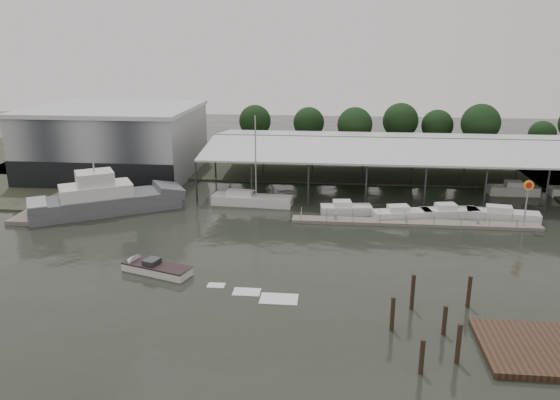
# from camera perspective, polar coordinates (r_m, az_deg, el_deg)

# --- Properties ---
(ground) EXTENTS (200.00, 200.00, 0.00)m
(ground) POSITION_cam_1_polar(r_m,az_deg,el_deg) (54.54, -0.59, -5.51)
(ground) COLOR black
(ground) RESTS_ON ground
(land_strip_far) EXTENTS (140.00, 30.00, 0.30)m
(land_strip_far) POSITION_cam_1_polar(r_m,az_deg,el_deg) (94.61, 2.24, 4.13)
(land_strip_far) COLOR #3E4232
(land_strip_far) RESTS_ON ground
(land_strip_west) EXTENTS (20.00, 40.00, 0.30)m
(land_strip_west) POSITION_cam_1_polar(r_m,az_deg,el_deg) (94.53, -23.29, 2.76)
(land_strip_west) COLOR #3E4232
(land_strip_west) RESTS_ON ground
(storage_warehouse) EXTENTS (24.50, 20.50, 10.50)m
(storage_warehouse) POSITION_cam_1_polar(r_m,az_deg,el_deg) (88.26, -16.81, 5.96)
(storage_warehouse) COLOR #989DA2
(storage_warehouse) RESTS_ON ground
(covered_boat_shed) EXTENTS (58.24, 24.00, 6.96)m
(covered_boat_shed) POSITION_cam_1_polar(r_m,az_deg,el_deg) (80.33, 13.89, 5.80)
(covered_boat_shed) COLOR silver
(covered_boat_shed) RESTS_ON ground
(trawler_dock) EXTENTS (3.00, 18.00, 0.50)m
(trawler_dock) POSITION_cam_1_polar(r_m,az_deg,el_deg) (76.20, -22.36, -0.11)
(trawler_dock) COLOR slate
(trawler_dock) RESTS_ON ground
(floating_dock) EXTENTS (28.00, 2.00, 1.40)m
(floating_dock) POSITION_cam_1_polar(r_m,az_deg,el_deg) (64.23, 13.86, -2.35)
(floating_dock) COLOR slate
(floating_dock) RESTS_ON ground
(shell_fuel_sign) EXTENTS (1.10, 0.18, 5.55)m
(shell_fuel_sign) POSITION_cam_1_polar(r_m,az_deg,el_deg) (66.00, 24.45, 0.51)
(shell_fuel_sign) COLOR #939598
(shell_fuel_sign) RESTS_ON ground
(grey_trawler) EXTENTS (18.14, 13.57, 8.84)m
(grey_trawler) POSITION_cam_1_polar(r_m,az_deg,el_deg) (69.90, -17.63, 0.07)
(grey_trawler) COLOR #575B61
(grey_trawler) RESTS_ON ground
(white_sailboat) EXTENTS (10.39, 3.33, 11.62)m
(white_sailboat) POSITION_cam_1_polar(r_m,az_deg,el_deg) (69.77, -3.06, 0.01)
(white_sailboat) COLOR silver
(white_sailboat) RESTS_ON ground
(speedboat_underway) EXTENTS (17.62, 7.53, 2.00)m
(speedboat_underway) POSITION_cam_1_polar(r_m,az_deg,el_deg) (51.48, -13.28, -6.90)
(speedboat_underway) COLOR silver
(speedboat_underway) RESTS_ON ground
(moored_cruiser_0) EXTENTS (6.33, 2.93, 1.70)m
(moored_cruiser_0) POSITION_cam_1_polar(r_m,az_deg,el_deg) (66.53, 6.86, -0.94)
(moored_cruiser_0) COLOR silver
(moored_cruiser_0) RESTS_ON ground
(moored_cruiser_1) EXTENTS (7.18, 3.65, 1.70)m
(moored_cruiser_1) POSITION_cam_1_polar(r_m,az_deg,el_deg) (65.75, 12.60, -1.44)
(moored_cruiser_1) COLOR silver
(moored_cruiser_1) RESTS_ON ground
(moored_cruiser_2) EXTENTS (7.03, 3.37, 1.70)m
(moored_cruiser_2) POSITION_cam_1_polar(r_m,az_deg,el_deg) (67.89, 17.24, -1.23)
(moored_cruiser_2) COLOR silver
(moored_cruiser_2) RESTS_ON ground
(moored_cruiser_3) EXTENTS (8.37, 3.50, 1.70)m
(moored_cruiser_3) POSITION_cam_1_polar(r_m,az_deg,el_deg) (69.11, 22.20, -1.42)
(moored_cruiser_3) COLOR silver
(moored_cruiser_3) RESTS_ON ground
(mooring_pilings) EXTENTS (6.68, 9.83, 3.52)m
(mooring_pilings) POSITION_cam_1_polar(r_m,az_deg,el_deg) (41.64, 15.67, -12.04)
(mooring_pilings) COLOR #36281B
(mooring_pilings) RESTS_ON ground
(horizon_tree_line) EXTENTS (70.68, 10.96, 9.86)m
(horizon_tree_line) POSITION_cam_1_polar(r_m,az_deg,el_deg) (100.46, 15.95, 7.62)
(horizon_tree_line) COLOR #312216
(horizon_tree_line) RESTS_ON ground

